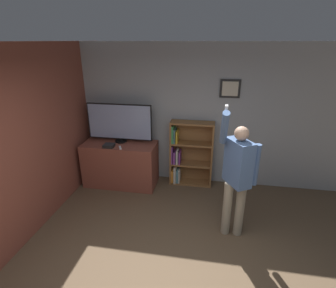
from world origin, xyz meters
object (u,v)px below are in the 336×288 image
Objects in this scene: bookshelf at (187,155)px; person at (237,173)px; game_console at (109,146)px; television at (120,123)px.

person is at bearing -59.48° from bookshelf.
game_console is 0.09× the size of person.
person is (0.82, -1.40, 0.40)m from bookshelf.
television is 1.45m from bookshelf.
television is 0.49m from game_console.
bookshelf is 0.64× the size of person.
person is at bearing -22.71° from game_console.
television is at bearing 67.17° from game_console.
television reaches higher than bookshelf.
bookshelf is at bearing -179.76° from person.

